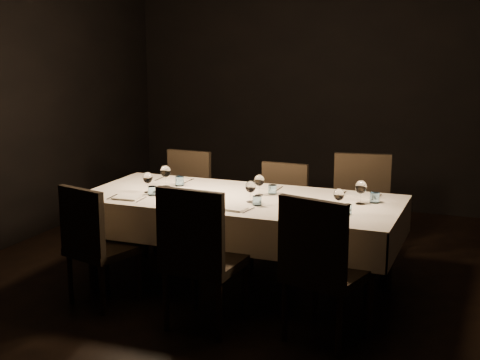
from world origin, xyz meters
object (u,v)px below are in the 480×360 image
at_px(chair_near_right, 321,264).
at_px(chair_far_left, 184,195).
at_px(chair_far_right, 361,209).
at_px(chair_near_left, 94,240).
at_px(chair_far_center, 281,209).
at_px(chair_near_center, 200,253).
at_px(dining_table, 240,206).

relative_size(chair_near_right, chair_far_left, 1.08).
bearing_deg(chair_far_right, chair_near_left, -148.46).
height_order(chair_far_center, chair_far_right, chair_far_right).
bearing_deg(chair_far_left, chair_near_left, -88.29).
bearing_deg(chair_near_center, chair_near_right, -169.38).
bearing_deg(chair_near_left, chair_far_center, -108.04).
bearing_deg(chair_near_right, dining_table, -25.92).
bearing_deg(chair_near_right, chair_near_left, 14.46).
xyz_separation_m(dining_table, chair_far_left, (-0.90, 0.82, -0.17)).
height_order(chair_near_right, chair_far_right, chair_far_right).
relative_size(dining_table, chair_far_right, 2.48).
relative_size(chair_near_left, chair_near_center, 0.91).
bearing_deg(chair_near_right, chair_far_right, -73.66).
distance_m(chair_near_center, chair_near_right, 0.83).
bearing_deg(chair_near_center, chair_far_right, -112.23).
relative_size(chair_near_center, chair_far_right, 1.01).
bearing_deg(chair_far_right, dining_table, -146.43).
height_order(dining_table, chair_near_right, chair_near_right).
bearing_deg(chair_far_left, dining_table, -41.44).
height_order(dining_table, chair_near_left, chair_near_left).
bearing_deg(dining_table, chair_far_right, 43.61).
height_order(chair_far_left, chair_far_center, chair_far_left).
xyz_separation_m(chair_near_left, chair_far_right, (1.69, 1.50, 0.04)).
relative_size(chair_far_left, chair_far_right, 0.92).
xyz_separation_m(chair_far_left, chair_far_center, (1.00, -0.09, -0.02)).
distance_m(dining_table, chair_near_left, 1.16).
xyz_separation_m(chair_near_left, chair_far_center, (0.98, 1.47, -0.02)).
bearing_deg(chair_near_left, chair_far_left, -73.53).
bearing_deg(dining_table, chair_near_right, -40.44).
distance_m(chair_far_left, chair_far_right, 1.71).
bearing_deg(chair_near_left, chair_far_right, -122.64).
height_order(chair_near_left, chair_far_right, chair_far_right).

